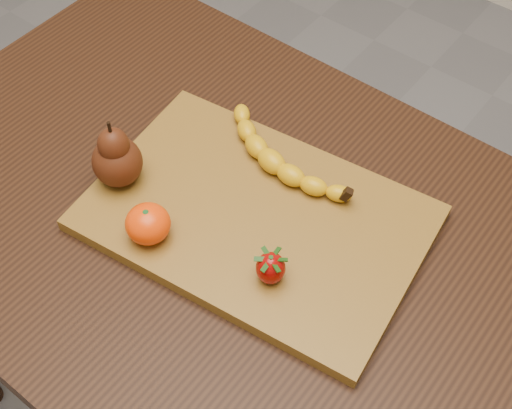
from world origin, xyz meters
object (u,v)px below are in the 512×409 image
Objects in this scene: pear at (115,152)px; mandarin at (148,224)px; table at (214,246)px; cutting_board at (256,218)px.

pear is 1.82× the size of mandarin.
pear is at bearing -157.47° from table.
cutting_board reaches higher than table.
cutting_board is 0.21m from pear.
table is 16.61× the size of mandarin.
pear is (-0.19, -0.07, 0.06)m from cutting_board.
cutting_board is at bearing 52.43° from mandarin.
mandarin is (-0.02, -0.10, 0.14)m from table.
cutting_board is (0.07, 0.02, 0.11)m from table.
cutting_board is at bearing 14.46° from table.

